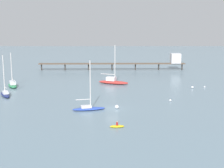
# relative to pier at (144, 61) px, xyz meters

# --- Properties ---
(ground_plane) EXTENTS (400.00, 400.00, 0.00)m
(ground_plane) POSITION_rel_pier_xyz_m (-12.58, -59.38, -3.50)
(ground_plane) COLOR slate
(pier) EXTENTS (57.45, 4.12, 6.50)m
(pier) POSITION_rel_pier_xyz_m (0.00, 0.00, 0.00)
(pier) COLOR brown
(pier) RESTS_ON ground_plane
(sailboat_navy) EXTENTS (4.91, 7.37, 10.31)m
(sailboat_navy) POSITION_rel_pier_xyz_m (-39.46, -47.25, -2.85)
(sailboat_navy) COLOR navy
(sailboat_navy) RESTS_ON ground_plane
(sailboat_blue) EXTENTS (7.25, 3.58, 10.49)m
(sailboat_blue) POSITION_rel_pier_xyz_m (-17.52, -60.70, -2.92)
(sailboat_blue) COLOR #2D4CB7
(sailboat_blue) RESTS_ON ground_plane
(sailboat_red) EXTENTS (9.76, 5.86, 11.72)m
(sailboat_red) POSITION_rel_pier_xyz_m (-12.27, -30.37, -2.69)
(sailboat_red) COLOR red
(sailboat_red) RESTS_ON ground_plane
(sailboat_green) EXTENTS (5.23, 8.39, 9.76)m
(sailboat_green) POSITION_rel_pier_xyz_m (-41.38, -34.79, -2.81)
(sailboat_green) COLOR #287F4C
(sailboat_green) RESTS_ON ground_plane
(dinghy_yellow) EXTENTS (2.65, 1.37, 1.14)m
(dinghy_yellow) POSITION_rel_pier_xyz_m (-11.68, -72.28, -3.29)
(dinghy_yellow) COLOR yellow
(dinghy_yellow) RESTS_ON ground_plane
(mooring_buoy_mid) EXTENTS (0.82, 0.82, 0.82)m
(mooring_buoy_mid) POSITION_rel_pier_xyz_m (-11.52, -59.67, -3.09)
(mooring_buoy_mid) COLOR silver
(mooring_buoy_mid) RESTS_ON ground_plane
(mooring_buoy_inner) EXTENTS (0.54, 0.54, 0.54)m
(mooring_buoy_inner) POSITION_rel_pier_xyz_m (1.09, -53.07, -3.23)
(mooring_buoy_inner) COLOR silver
(mooring_buoy_inner) RESTS_ON ground_plane
(mooring_buoy_outer) EXTENTS (0.52, 0.52, 0.52)m
(mooring_buoy_outer) POSITION_rel_pier_xyz_m (13.77, -36.58, -3.24)
(mooring_buoy_outer) COLOR silver
(mooring_buoy_outer) RESTS_ON ground_plane
(mooring_buoy_near) EXTENTS (0.69, 0.69, 0.69)m
(mooring_buoy_near) POSITION_rel_pier_xyz_m (10.06, -37.44, -3.16)
(mooring_buoy_near) COLOR silver
(mooring_buoy_near) RESTS_ON ground_plane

